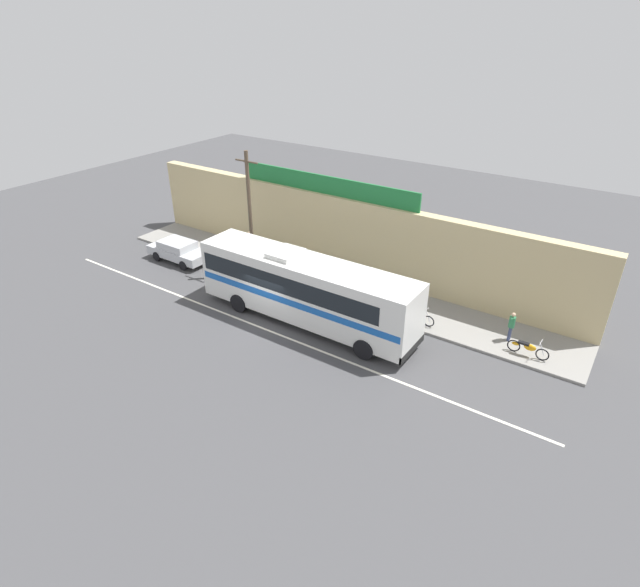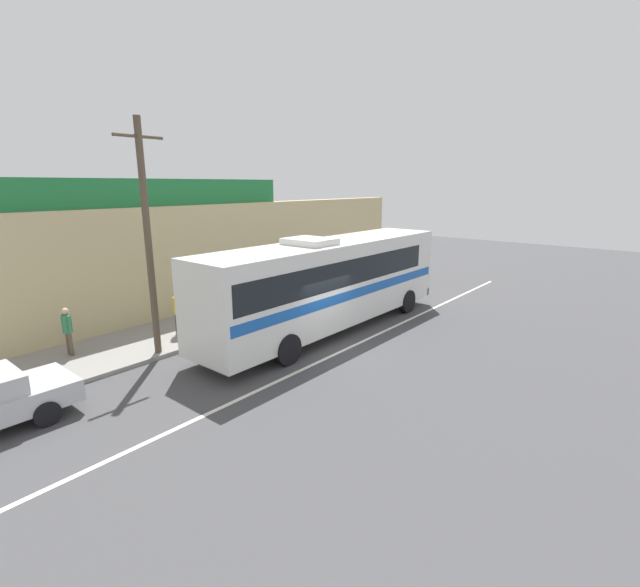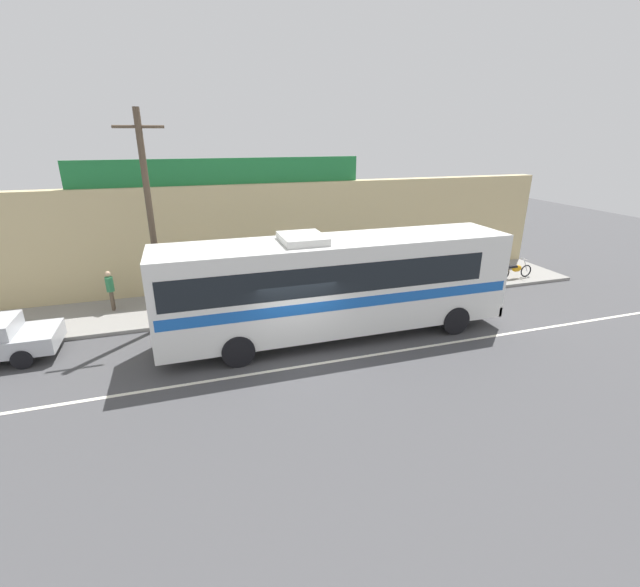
{
  "view_description": "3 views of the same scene",
  "coord_description": "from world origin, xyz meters",
  "px_view_note": "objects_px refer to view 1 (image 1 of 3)",
  "views": [
    {
      "loc": [
        15.32,
        -17.76,
        14.34
      ],
      "look_at": [
        2.64,
        0.96,
        2.0
      ],
      "focal_mm": 28.8,
      "sensor_mm": 36.0,
      "label": 1
    },
    {
      "loc": [
        -11.57,
        -9.52,
        5.69
      ],
      "look_at": [
        1.87,
        1.65,
        1.36
      ],
      "focal_mm": 24.89,
      "sensor_mm": 36.0,
      "label": 2
    },
    {
      "loc": [
        -3.13,
        -12.36,
        6.85
      ],
      "look_at": [
        1.48,
        2.18,
        1.22
      ],
      "focal_mm": 24.26,
      "sensor_mm": 36.0,
      "label": 3
    }
  ],
  "objects_px": {
    "pedestrian_near_shop": "(283,258)",
    "parked_car": "(179,250)",
    "utility_pole": "(250,213)",
    "pedestrian_far_right": "(250,241)",
    "pedestrian_far_left": "(511,324)",
    "motorcycle_black": "(417,315)",
    "motorcycle_purple": "(528,348)",
    "intercity_bus": "(304,287)"
  },
  "relations": [
    {
      "from": "pedestrian_near_shop",
      "to": "parked_car",
      "type": "bearing_deg",
      "value": -162.29
    },
    {
      "from": "motorcycle_black",
      "to": "motorcycle_purple",
      "type": "xyz_separation_m",
      "value": [
        5.57,
        0.21,
        0.0
      ]
    },
    {
      "from": "motorcycle_purple",
      "to": "motorcycle_black",
      "type": "bearing_deg",
      "value": -177.86
    },
    {
      "from": "utility_pole",
      "to": "pedestrian_near_shop",
      "type": "distance_m",
      "value": 3.43
    },
    {
      "from": "motorcycle_black",
      "to": "pedestrian_near_shop",
      "type": "height_order",
      "value": "pedestrian_near_shop"
    },
    {
      "from": "utility_pole",
      "to": "pedestrian_far_left",
      "type": "height_order",
      "value": "utility_pole"
    },
    {
      "from": "motorcycle_black",
      "to": "motorcycle_purple",
      "type": "bearing_deg",
      "value": 2.14
    },
    {
      "from": "intercity_bus",
      "to": "pedestrian_far_left",
      "type": "bearing_deg",
      "value": 22.99
    },
    {
      "from": "intercity_bus",
      "to": "pedestrian_far_right",
      "type": "distance_m",
      "value": 9.24
    },
    {
      "from": "pedestrian_far_right",
      "to": "pedestrian_far_left",
      "type": "height_order",
      "value": "pedestrian_far_right"
    },
    {
      "from": "utility_pole",
      "to": "pedestrian_far_right",
      "type": "height_order",
      "value": "utility_pole"
    },
    {
      "from": "pedestrian_near_shop",
      "to": "motorcycle_black",
      "type": "bearing_deg",
      "value": -4.81
    },
    {
      "from": "utility_pole",
      "to": "pedestrian_far_left",
      "type": "relative_size",
      "value": 4.83
    },
    {
      "from": "pedestrian_far_left",
      "to": "pedestrian_far_right",
      "type": "bearing_deg",
      "value": 177.67
    },
    {
      "from": "motorcycle_black",
      "to": "pedestrian_far_right",
      "type": "bearing_deg",
      "value": 172.2
    },
    {
      "from": "pedestrian_far_right",
      "to": "pedestrian_near_shop",
      "type": "height_order",
      "value": "pedestrian_near_shop"
    },
    {
      "from": "parked_car",
      "to": "utility_pole",
      "type": "distance_m",
      "value": 6.46
    },
    {
      "from": "parked_car",
      "to": "pedestrian_near_shop",
      "type": "xyz_separation_m",
      "value": [
        6.91,
        2.21,
        0.4
      ]
    },
    {
      "from": "intercity_bus",
      "to": "parked_car",
      "type": "relative_size",
      "value": 2.83
    },
    {
      "from": "intercity_bus",
      "to": "motorcycle_purple",
      "type": "relative_size",
      "value": 6.33
    },
    {
      "from": "motorcycle_black",
      "to": "pedestrian_far_left",
      "type": "height_order",
      "value": "pedestrian_far_left"
    },
    {
      "from": "motorcycle_purple",
      "to": "pedestrian_far_left",
      "type": "distance_m",
      "value": 1.45
    },
    {
      "from": "motorcycle_black",
      "to": "pedestrian_far_left",
      "type": "relative_size",
      "value": 1.23
    },
    {
      "from": "utility_pole",
      "to": "pedestrian_far_left",
      "type": "bearing_deg",
      "value": 4.85
    },
    {
      "from": "parked_car",
      "to": "utility_pole",
      "type": "relative_size",
      "value": 0.57
    },
    {
      "from": "motorcycle_black",
      "to": "pedestrian_far_left",
      "type": "distance_m",
      "value": 4.65
    },
    {
      "from": "motorcycle_purple",
      "to": "pedestrian_far_right",
      "type": "xyz_separation_m",
      "value": [
        -18.46,
        1.56,
        0.52
      ]
    },
    {
      "from": "intercity_bus",
      "to": "motorcycle_purple",
      "type": "height_order",
      "value": "intercity_bus"
    },
    {
      "from": "intercity_bus",
      "to": "motorcycle_black",
      "type": "height_order",
      "value": "intercity_bus"
    },
    {
      "from": "pedestrian_far_right",
      "to": "pedestrian_far_left",
      "type": "xyz_separation_m",
      "value": [
        17.39,
        -0.71,
        -0.04
      ]
    },
    {
      "from": "motorcycle_black",
      "to": "utility_pole",
      "type": "bearing_deg",
      "value": -178.7
    },
    {
      "from": "pedestrian_far_right",
      "to": "pedestrian_near_shop",
      "type": "distance_m",
      "value": 3.63
    },
    {
      "from": "pedestrian_near_shop",
      "to": "intercity_bus",
      "type": "bearing_deg",
      "value": -40.8
    },
    {
      "from": "parked_car",
      "to": "motorcycle_black",
      "type": "xyz_separation_m",
      "value": [
        16.3,
        1.42,
        -0.17
      ]
    },
    {
      "from": "parked_car",
      "to": "utility_pole",
      "type": "bearing_deg",
      "value": 12.18
    },
    {
      "from": "utility_pole",
      "to": "pedestrian_far_right",
      "type": "bearing_deg",
      "value": 134.92
    },
    {
      "from": "intercity_bus",
      "to": "parked_car",
      "type": "xyz_separation_m",
      "value": [
        -11.28,
        1.56,
        -1.33
      ]
    },
    {
      "from": "utility_pole",
      "to": "pedestrian_near_shop",
      "type": "xyz_separation_m",
      "value": [
        1.49,
        1.04,
        -2.91
      ]
    },
    {
      "from": "motorcycle_purple",
      "to": "utility_pole",
      "type": "bearing_deg",
      "value": -178.41
    },
    {
      "from": "parked_car",
      "to": "pedestrian_near_shop",
      "type": "distance_m",
      "value": 7.26
    },
    {
      "from": "intercity_bus",
      "to": "pedestrian_far_right",
      "type": "height_order",
      "value": "intercity_bus"
    },
    {
      "from": "parked_car",
      "to": "pedestrian_far_right",
      "type": "distance_m",
      "value": 4.68
    }
  ]
}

